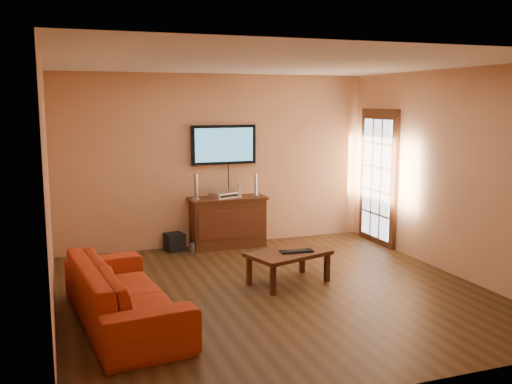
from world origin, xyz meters
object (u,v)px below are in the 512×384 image
sofa (123,282)px  media_console (228,222)px  speaker_right (256,185)px  av_receiver (224,195)px  game_console (239,189)px  subwoofer (174,242)px  coffee_table (289,256)px  keyboard (297,251)px  television (224,145)px  speaker_left (196,188)px  bottle (193,249)px

sofa → media_console: bearing=-42.8°
speaker_right → av_receiver: 0.55m
speaker_right → av_receiver: speaker_right is taller
game_console → subwoofer: 1.30m
coffee_table → keyboard: bearing=-28.3°
coffee_table → game_console: (0.01, 2.01, 0.55)m
television → keyboard: television is taller
coffee_table → speaker_right: (0.29, 2.03, 0.60)m
sofa → speaker_left: size_ratio=5.63×
speaker_left → game_console: (0.71, 0.04, -0.07)m
speaker_right → media_console: bearing=-176.7°
game_console → subwoofer: bearing=-173.6°
av_receiver → keyboard: av_receiver is taller
subwoofer → media_console: bearing=-15.5°
media_console → television: bearing=90.0°
television → sofa: television is taller
bottle → television: bearing=37.2°
media_console → subwoofer: 0.89m
coffee_table → av_receiver: av_receiver is taller
game_console → bottle: size_ratio=1.18×
coffee_table → speaker_right: bearing=81.9°
coffee_table → subwoofer: (-1.03, 2.06, -0.22)m
coffee_table → speaker_right: speaker_right is taller
sofa → subwoofer: size_ratio=8.31×
subwoofer → bottle: (0.20, -0.36, -0.04)m
sofa → keyboard: (2.20, 0.57, -0.02)m
speaker_left → game_console: speaker_left is taller
speaker_left → speaker_right: bearing=3.5°
coffee_table → keyboard: keyboard is taller
speaker_right → game_console: bearing=-176.1°
game_console → sofa: bearing=-119.5°
game_console → speaker_left: bearing=-167.3°
speaker_left → television: bearing=23.7°
av_receiver → bottle: (-0.58, -0.31, -0.75)m
av_receiver → sofa: bearing=-146.0°
speaker_left → bottle: size_ratio=2.03×
av_receiver → speaker_right: bearing=-18.8°
speaker_left → game_console: size_ratio=1.72×
sofa → speaker_left: bearing=-35.1°
media_console → bottle: size_ratio=6.21×
television → bottle: bearing=-142.8°
sofa → speaker_left: (1.41, 2.59, 0.54)m
media_console → coffee_table: (0.19, -2.00, -0.05)m
television → av_receiver: television is taller
speaker_left → keyboard: (0.79, -2.02, -0.56)m
media_console → subwoofer: size_ratio=4.52×
sofa → av_receiver: av_receiver is taller
game_console → coffee_table: bearing=-80.9°
coffee_table → av_receiver: (-0.25, 2.01, 0.48)m
speaker_right → bottle: (-1.12, -0.33, -0.86)m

